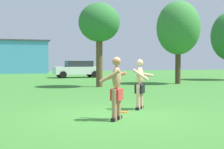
{
  "coord_description": "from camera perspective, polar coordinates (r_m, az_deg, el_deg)",
  "views": [
    {
      "loc": [
        -2.65,
        -8.6,
        1.59
      ],
      "look_at": [
        0.5,
        2.01,
        1.1
      ],
      "focal_mm": 50.77,
      "sensor_mm": 36.0,
      "label": 1
    }
  ],
  "objects": [
    {
      "name": "tree_right_field",
      "position": [
        22.36,
        11.85,
        8.17
      ],
      "size": [
        2.98,
        2.98,
        5.68
      ],
      "color": "#4C3823",
      "rests_on": "ground_plane"
    },
    {
      "name": "tree_left_field",
      "position": [
        19.32,
        -2.31,
        9.16
      ],
      "size": [
        2.5,
        2.5,
        5.07
      ],
      "color": "brown",
      "rests_on": "ground_plane"
    },
    {
      "name": "outbuilding_behind_lot",
      "position": [
        42.89,
        -19.3,
        3.05
      ],
      "size": [
        11.82,
        5.7,
        4.19
      ],
      "color": "#4C9ED1",
      "rests_on": "ground_plane"
    },
    {
      "name": "player_with_cap",
      "position": [
        8.41,
        0.78,
        -1.97
      ],
      "size": [
        0.82,
        0.69,
        1.7
      ],
      "color": "black",
      "rests_on": "ground_plane"
    },
    {
      "name": "frisbee",
      "position": [
        9.77,
        2.23,
        -6.77
      ],
      "size": [
        0.26,
        0.26,
        0.03
      ],
      "primitive_type": "cylinder",
      "color": "orange",
      "rests_on": "ground_plane"
    },
    {
      "name": "ground_plane",
      "position": [
        9.14,
        0.6,
        -7.5
      ],
      "size": [
        80.0,
        80.0,
        0.0
      ],
      "primitive_type": "plane",
      "color": "#38752D"
    },
    {
      "name": "car_white_near_post",
      "position": [
        30.04,
        -6.24,
        1.03
      ],
      "size": [
        4.4,
        2.24,
        1.58
      ],
      "color": "white",
      "rests_on": "ground_plane"
    },
    {
      "name": "player_in_black",
      "position": [
        10.36,
        5.06,
        -1.54
      ],
      "size": [
        0.82,
        0.69,
        1.63
      ],
      "color": "black",
      "rests_on": "ground_plane"
    }
  ]
}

